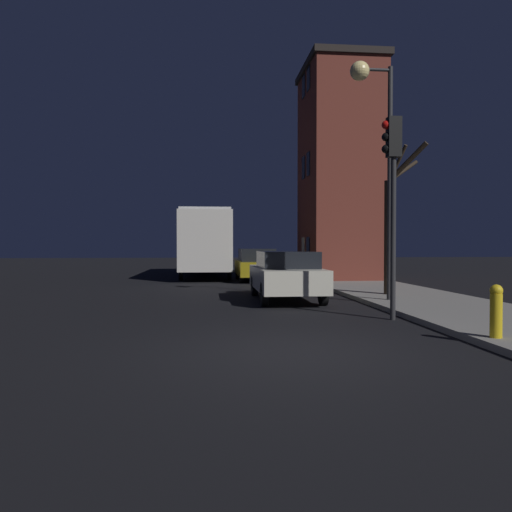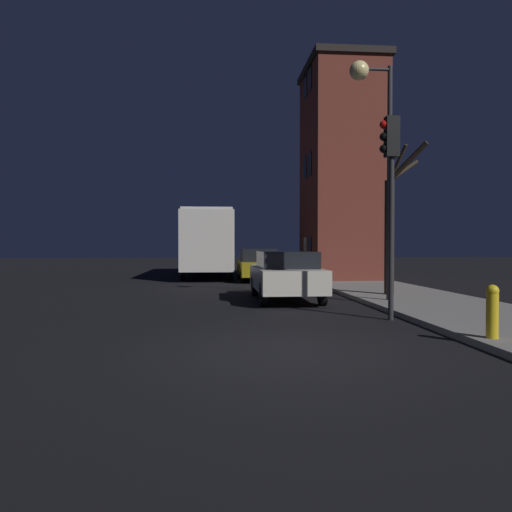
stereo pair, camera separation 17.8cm
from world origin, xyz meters
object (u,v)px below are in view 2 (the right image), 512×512
(traffic_light, at_px, (390,175))
(car_mid_lane, at_px, (258,264))
(bare_tree, at_px, (392,225))
(bus, at_px, (208,239))
(fire_hydrant, at_px, (492,310))
(car_near_lane, at_px, (286,274))
(streetlamp, at_px, (373,120))

(traffic_light, relative_size, car_mid_lane, 1.02)
(bare_tree, xyz_separation_m, bus, (-5.96, 12.13, -0.28))
(traffic_light, xyz_separation_m, bus, (-4.25, 16.63, -1.22))
(traffic_light, xyz_separation_m, bare_tree, (1.71, 4.51, -0.94))
(traffic_light, relative_size, fire_hydrant, 5.06)
(bare_tree, bearing_deg, fire_hydrant, -97.62)
(car_mid_lane, bearing_deg, car_near_lane, -89.52)
(bus, xyz_separation_m, car_mid_lane, (2.43, -3.86, -1.28))
(fire_hydrant, bearing_deg, traffic_light, 103.57)
(car_near_lane, bearing_deg, streetlamp, -28.31)
(car_near_lane, relative_size, car_mid_lane, 0.99)
(streetlamp, xyz_separation_m, bus, (-4.80, 13.69, -3.21))
(car_near_lane, height_order, car_mid_lane, car_mid_lane)
(bare_tree, relative_size, fire_hydrant, 5.23)
(traffic_light, bearing_deg, fire_hydrant, -76.43)
(streetlamp, height_order, bus, streetlamp)
(streetlamp, distance_m, traffic_light, 3.60)
(car_mid_lane, relative_size, fire_hydrant, 4.97)
(car_mid_lane, bearing_deg, bus, 122.20)
(car_near_lane, distance_m, fire_hydrant, 7.55)
(bare_tree, height_order, car_mid_lane, bare_tree)
(bus, xyz_separation_m, fire_hydrant, (4.96, -19.58, -1.45))
(traffic_light, relative_size, car_near_lane, 1.03)
(traffic_light, height_order, bare_tree, bare_tree)
(streetlamp, relative_size, bare_tree, 1.43)
(streetlamp, distance_m, car_mid_lane, 11.07)
(fire_hydrant, bearing_deg, car_near_lane, 109.06)
(traffic_light, distance_m, bare_tree, 4.91)
(streetlamp, relative_size, car_near_lane, 1.52)
(bare_tree, relative_size, car_near_lane, 1.06)
(traffic_light, distance_m, fire_hydrant, 4.04)
(bare_tree, bearing_deg, bus, 116.17)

